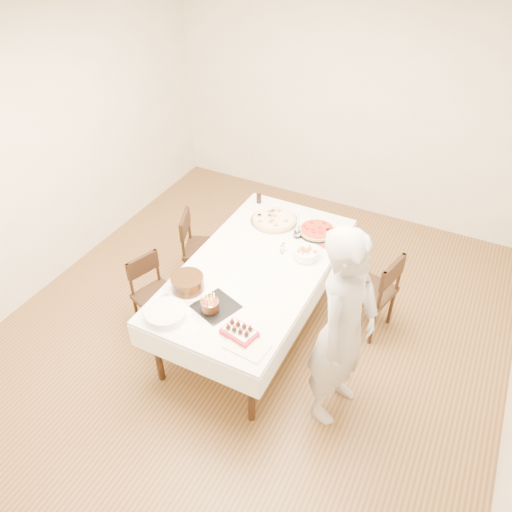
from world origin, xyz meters
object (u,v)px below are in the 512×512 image
at_px(layer_cake, 188,283).
at_px(cola_glass, 259,199).
at_px(dining_table, 256,296).
at_px(chair_left_savory, 204,249).
at_px(birthday_cake, 210,302).
at_px(chair_right_savory, 369,291).
at_px(person, 344,330).
at_px(pasta_bowl, 306,254).
at_px(pizza_pepperoni, 317,230).
at_px(chair_left_dessert, 157,297).
at_px(strawberry_box, 239,332).
at_px(taper_candle, 298,223).
at_px(pizza_white, 274,220).

bearing_deg(layer_cake, cola_glass, 93.07).
xyz_separation_m(dining_table, cola_glass, (-0.44, 0.92, 0.42)).
relative_size(chair_left_savory, birthday_cake, 5.53).
xyz_separation_m(chair_right_savory, person, (0.05, -0.99, 0.44)).
xyz_separation_m(chair_right_savory, chair_left_savory, (-1.70, -0.13, -0.02)).
height_order(cola_glass, birthday_cake, birthday_cake).
bearing_deg(pasta_bowl, pizza_pepperoni, 97.60).
bearing_deg(chair_left_dessert, chair_right_savory, -133.75).
distance_m(person, birthday_cake, 1.05).
bearing_deg(dining_table, birthday_cake, -95.89).
height_order(dining_table, cola_glass, cola_glass).
xyz_separation_m(chair_left_dessert, strawberry_box, (1.07, -0.36, 0.40)).
xyz_separation_m(person, birthday_cake, (-1.04, -0.16, -0.04)).
relative_size(taper_candle, layer_cake, 0.96).
bearing_deg(chair_left_savory, chair_left_dessert, 66.30).
height_order(person, strawberry_box, person).
relative_size(pizza_white, cola_glass, 4.87).
bearing_deg(pizza_pepperoni, birthday_cake, -104.87).
bearing_deg(layer_cake, strawberry_box, -22.14).
bearing_deg(pasta_bowl, pizza_white, 142.07).
bearing_deg(pizza_pepperoni, strawberry_box, -91.25).
relative_size(pizza_white, taper_candle, 1.44).
bearing_deg(pizza_white, strawberry_box, -74.50).
bearing_deg(pizza_white, chair_left_dessert, -120.54).
bearing_deg(dining_table, chair_left_savory, 155.67).
xyz_separation_m(pasta_bowl, layer_cake, (-0.71, -0.83, 0.02)).
bearing_deg(chair_left_dessert, dining_table, -133.46).
xyz_separation_m(taper_candle, layer_cake, (-0.51, -1.08, -0.10)).
relative_size(person, layer_cake, 5.10).
distance_m(pizza_pepperoni, taper_candle, 0.25).
bearing_deg(strawberry_box, cola_glass, 112.23).
distance_m(person, pizza_white, 1.63).
bearing_deg(strawberry_box, chair_left_dessert, 161.49).
xyz_separation_m(chair_left_savory, pizza_white, (0.63, 0.33, 0.36)).
relative_size(pizza_white, pasta_bowl, 2.14).
bearing_deg(pizza_white, chair_left_savory, -152.22).
bearing_deg(chair_right_savory, pasta_bowl, -148.07).
distance_m(pasta_bowl, taper_candle, 0.34).
relative_size(taper_candle, strawberry_box, 1.28).
bearing_deg(cola_glass, pizza_pepperoni, -16.51).
xyz_separation_m(pasta_bowl, birthday_cake, (-0.42, -0.96, 0.04)).
bearing_deg(strawberry_box, chair_right_savory, 62.61).
relative_size(chair_left_dessert, cola_glass, 8.01).
xyz_separation_m(pizza_pepperoni, layer_cake, (-0.65, -1.24, 0.05)).
relative_size(person, pizza_pepperoni, 4.68).
bearing_deg(taper_candle, chair_left_dessert, -134.38).
xyz_separation_m(pasta_bowl, taper_candle, (-0.19, 0.25, 0.12)).
distance_m(layer_cake, birthday_cake, 0.32).
relative_size(cola_glass, birthday_cake, 0.65).
bearing_deg(person, strawberry_box, 121.27).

